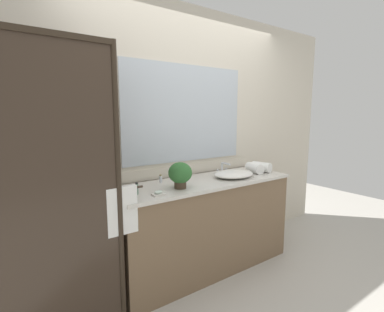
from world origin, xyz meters
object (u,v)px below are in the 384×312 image
Objects in this scene: sink_basin at (234,174)px; faucet at (223,170)px; amenity_bottle_shampoo at (137,189)px; rolled_towel_near_edge at (261,167)px; soap_dish at (158,193)px; potted_plant at (180,174)px; rolled_towel_middle at (254,168)px; amenity_bottle_body_wash at (161,179)px.

faucet is (0.00, 0.17, 0.01)m from sink_basin.
rolled_towel_near_edge is at bearing 1.30° from amenity_bottle_shampoo.
amenity_bottle_shampoo is (-0.13, 0.11, 0.03)m from soap_dish.
rolled_towel_near_edge is at bearing 2.63° from sink_basin.
amenity_bottle_shampoo is 0.47× the size of rolled_towel_near_edge.
potted_plant reaches higher than rolled_towel_middle.
potted_plant is at bearing -5.34° from amenity_bottle_shampoo.
rolled_towel_near_edge reaches higher than soap_dish.
faucet is 2.27× the size of amenity_bottle_body_wash.
amenity_bottle_body_wash is 0.36× the size of rolled_towel_middle.
rolled_towel_near_edge is 1.00× the size of rolled_towel_middle.
amenity_bottle_shampoo reaches higher than sink_basin.
amenity_bottle_body_wash is 1.06m from rolled_towel_middle.
faucet is at bearing 90.00° from sink_basin.
potted_plant is 0.39m from amenity_bottle_shampoo.
potted_plant is (-0.67, -0.05, 0.09)m from sink_basin.
sink_basin is at bearing 7.80° from soap_dish.
sink_basin is 1.05m from amenity_bottle_shampoo.
amenity_bottle_shampoo is at bearing -178.70° from rolled_towel_near_edge.
faucet reaches higher than sink_basin.
sink_basin is 2.10× the size of rolled_towel_middle.
amenity_bottle_body_wash is (-0.04, 0.28, -0.09)m from potted_plant.
faucet is 1.76× the size of amenity_bottle_shampoo.
amenity_bottle_shampoo is (-1.05, -0.18, 0.00)m from faucet.
faucet reaches higher than soap_dish.
rolled_towel_middle is at bearing 4.02° from potted_plant.
potted_plant is at bearing 16.83° from soap_dish.
rolled_towel_near_edge is (1.11, 0.07, -0.07)m from potted_plant.
rolled_towel_near_edge is (1.49, 0.03, 0.01)m from amenity_bottle_shampoo.
rolled_towel_middle reaches higher than amenity_bottle_shampoo.
sink_basin is at bearing -90.00° from faucet.
soap_dish is at bearing -40.67° from amenity_bottle_shampoo.
potted_plant is 1.09× the size of rolled_towel_near_edge.
faucet is at bearing 9.75° from amenity_bottle_shampoo.
rolled_towel_middle is at bearing 179.95° from rolled_towel_near_edge.
amenity_bottle_body_wash is at bearing 168.74° from rolled_towel_middle.
amenity_bottle_shampoo is 0.47× the size of rolled_towel_middle.
amenity_bottle_body_wash is at bearing 58.83° from soap_dish.
potted_plant is at bearing -176.39° from rolled_towel_near_edge.
potted_plant is 2.26× the size of soap_dish.
amenity_bottle_body_wash is 0.36× the size of rolled_towel_near_edge.
rolled_towel_near_edge reaches higher than amenity_bottle_shampoo.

